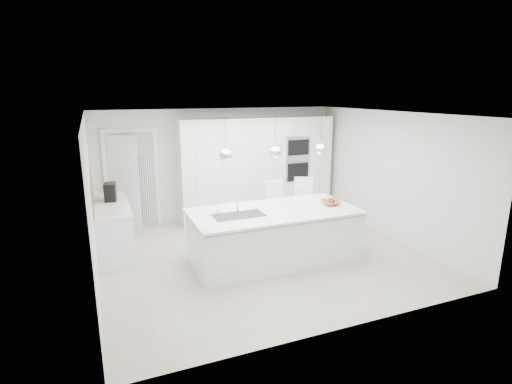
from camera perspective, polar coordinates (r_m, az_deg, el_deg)
name	(u,v)px	position (r m, az deg, el deg)	size (l,w,h in m)	color
floor	(262,255)	(7.28, 0.91, -8.96)	(5.50, 5.50, 0.00)	#BAAE98
wall_back	(220,164)	(9.19, -5.22, 4.01)	(5.50, 5.50, 0.00)	silver
wall_left	(91,204)	(6.36, -22.47, -1.59)	(5.00, 5.00, 0.00)	silver
ceiling	(263,114)	(6.71, 0.99, 11.09)	(5.50, 5.50, 0.00)	white
tall_cabinets	(257,168)	(9.20, 0.13, 3.44)	(3.60, 0.60, 2.30)	white
oven_stack	(298,159)	(9.27, 6.03, 4.70)	(0.62, 0.04, 1.05)	#A5A5A8
doorway_frame	(132,181)	(8.85, -17.28, 1.54)	(1.11, 0.08, 2.13)	white
hallway_door	(120,183)	(8.78, -18.86, 1.20)	(0.82, 0.04, 2.00)	white
radiator	(148,188)	(8.90, -15.15, 0.61)	(0.32, 0.04, 1.40)	white
left_base_cabinets	(113,229)	(7.75, -19.75, -4.98)	(0.60, 1.80, 0.86)	white
left_worktop	(111,205)	(7.62, -20.03, -1.78)	(0.62, 1.82, 0.04)	white
oak_backsplash	(92,192)	(7.55, -22.38, -0.01)	(0.02, 1.80, 0.50)	#A56C36
island_base	(275,237)	(6.91, 2.67, -6.45)	(2.80, 1.20, 0.86)	white
island_worktop	(274,211)	(6.80, 2.54, -2.77)	(2.84, 1.40, 0.04)	white
island_sink	(239,220)	(6.54, -2.47, -4.01)	(0.84, 0.44, 0.18)	#3F3F42
island_tap	(237,203)	(6.67, -2.67, -1.59)	(0.02, 0.02, 0.30)	white
pendant_left	(226,155)	(6.23, -4.32, 5.26)	(0.20, 0.20, 0.20)	white
pendant_mid	(276,152)	(6.54, 2.82, 5.70)	(0.20, 0.20, 0.20)	white
pendant_right	(321,149)	(6.94, 9.23, 6.03)	(0.20, 0.20, 0.20)	white
fruit_bowl	(331,202)	(7.23, 10.61, -1.48)	(0.33, 0.33, 0.08)	#A56C36
espresso_machine	(110,192)	(7.82, -20.09, 0.02)	(0.20, 0.31, 0.33)	black
bar_stool_left	(277,211)	(7.82, 3.02, -2.79)	(0.39, 0.54, 1.17)	white
bar_stool_right	(307,208)	(8.06, 7.24, -2.28)	(0.39, 0.55, 1.19)	white
apple_a	(331,200)	(7.25, 10.61, -1.19)	(0.08, 0.08, 0.08)	#BE030A
apple_b	(333,201)	(7.25, 10.97, -1.25)	(0.07, 0.07, 0.07)	#BE030A
banana_bunch	(331,198)	(7.19, 10.61, -0.90)	(0.23, 0.23, 0.03)	yellow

